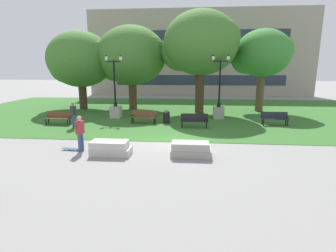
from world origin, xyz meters
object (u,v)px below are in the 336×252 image
(trash_bin, at_px, (166,116))
(person_bystander_near_lawn, at_px, (73,113))
(lamp_post_left, at_px, (116,105))
(lamp_post_right, at_px, (219,106))
(person_skateboarder, at_px, (80,131))
(concrete_block_center, at_px, (110,148))
(skateboard, at_px, (72,149))
(park_bench_near_left, at_px, (194,120))
(park_bench_far_right, at_px, (58,117))
(park_bench_far_left, at_px, (144,116))
(park_bench_near_right, at_px, (275,118))
(concrete_block_left, at_px, (191,149))

(trash_bin, xyz_separation_m, person_bystander_near_lawn, (-5.91, -2.01, 0.48))
(lamp_post_left, height_order, person_bystander_near_lawn, lamp_post_left)
(lamp_post_left, height_order, lamp_post_right, lamp_post_right)
(lamp_post_right, height_order, person_bystander_near_lawn, lamp_post_right)
(person_skateboarder, bearing_deg, concrete_block_center, -13.80)
(skateboard, xyz_separation_m, lamp_post_left, (-0.25, 8.39, 0.92))
(concrete_block_center, xyz_separation_m, park_bench_near_left, (3.87, 5.88, 0.23))
(person_skateboarder, distance_m, park_bench_near_left, 7.74)
(skateboard, bearing_deg, park_bench_far_right, 122.32)
(skateboard, relative_size, park_bench_far_right, 0.56)
(park_bench_near_left, bearing_deg, park_bench_far_left, 163.81)
(person_skateboarder, height_order, lamp_post_right, lamp_post_right)
(trash_bin, bearing_deg, person_bystander_near_lawn, -161.27)
(person_skateboarder, distance_m, person_bystander_near_lawn, 5.33)
(park_bench_far_left, bearing_deg, person_skateboarder, -105.83)
(park_bench_far_right, bearing_deg, lamp_post_left, 40.93)
(concrete_block_center, height_order, lamp_post_left, lamp_post_left)
(park_bench_far_right, bearing_deg, trash_bin, 8.45)
(skateboard, height_order, park_bench_near_left, park_bench_near_left)
(park_bench_near_right, distance_m, trash_bin, 7.48)
(concrete_block_left, bearing_deg, person_bystander_near_lawn, 146.95)
(skateboard, height_order, park_bench_near_right, park_bench_near_right)
(park_bench_near_left, xyz_separation_m, park_bench_near_right, (5.51, 1.18, 0.00))
(park_bench_far_left, bearing_deg, park_bench_far_right, -171.16)
(lamp_post_right, bearing_deg, park_bench_near_left, -120.01)
(park_bench_near_left, xyz_separation_m, park_bench_far_left, (-3.56, 1.03, 0.00))
(person_skateboarder, height_order, skateboard, person_skateboarder)
(park_bench_near_right, bearing_deg, park_bench_far_left, -179.10)
(concrete_block_center, xyz_separation_m, park_bench_far_left, (0.31, 6.92, 0.23))
(park_bench_near_left, distance_m, park_bench_far_left, 3.71)
(lamp_post_left, bearing_deg, lamp_post_right, 2.49)
(person_skateboarder, height_order, trash_bin, person_skateboarder)
(park_bench_far_right, bearing_deg, concrete_block_left, -32.63)
(park_bench_far_right, bearing_deg, person_skateboarder, -54.61)
(concrete_block_center, distance_m, trash_bin, 7.37)
(park_bench_near_left, height_order, lamp_post_left, lamp_post_left)
(lamp_post_right, bearing_deg, park_bench_far_right, -164.30)
(park_bench_far_left, distance_m, trash_bin, 1.60)
(park_bench_near_right, bearing_deg, lamp_post_left, 171.32)
(park_bench_far_left, relative_size, lamp_post_right, 0.38)
(person_skateboarder, height_order, park_bench_far_left, person_skateboarder)
(park_bench_near_left, bearing_deg, person_bystander_near_lawn, -174.38)
(skateboard, xyz_separation_m, park_bench_near_right, (11.41, 6.61, 0.45))
(park_bench_near_right, height_order, person_bystander_near_lawn, person_bystander_near_lawn)
(person_skateboarder, xyz_separation_m, trash_bin, (3.44, 6.73, -0.47))
(park_bench_far_right, bearing_deg, person_bystander_near_lawn, -30.45)
(person_skateboarder, relative_size, park_bench_near_left, 0.95)
(skateboard, bearing_deg, lamp_post_right, 48.21)
(park_bench_near_right, bearing_deg, park_bench_near_left, -167.95)
(concrete_block_left, distance_m, trash_bin, 7.21)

